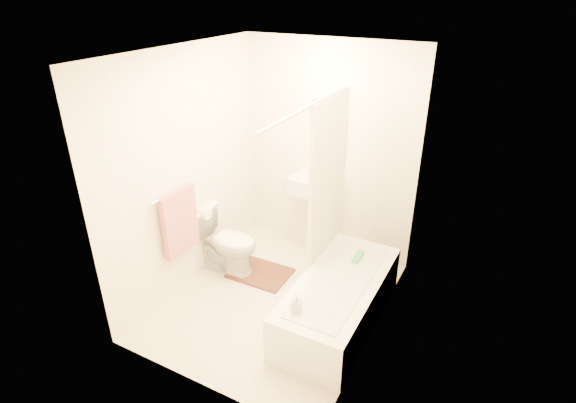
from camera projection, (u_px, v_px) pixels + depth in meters
The scene contains 17 objects.
floor at pixel (276, 300), 4.54m from camera, with size 2.40×2.40×0.00m, color beige.
ceiling at pixel (273, 52), 3.47m from camera, with size 2.40×2.40×0.00m, color white.
wall_back at pixel (328, 152), 4.95m from camera, with size 2.00×0.02×2.40m, color beige.
wall_left at pixel (187, 172), 4.42m from camera, with size 0.02×2.40×2.40m, color beige.
wall_right at pixel (384, 217), 3.58m from camera, with size 0.02×2.40×2.40m, color beige.
mirror at pixel (329, 126), 4.80m from camera, with size 0.40×0.03×0.55m, color white.
curtain_rod at pixel (312, 105), 3.60m from camera, with size 0.03×0.03×1.70m, color silver.
shower_curtain at pixel (328, 177), 4.26m from camera, with size 0.04×0.80×1.55m, color silver.
towel_bar at pixel (174, 192), 4.25m from camera, with size 0.02×0.02×0.60m, color silver.
towel at pixel (180, 222), 4.38m from camera, with size 0.06×0.45×0.66m, color #CC7266.
toilet_paper at pixel (204, 213), 4.71m from camera, with size 0.12×0.12×0.11m, color white.
toilet at pixel (225, 241), 4.86m from camera, with size 0.41×0.73×0.72m, color white.
sink at pixel (316, 211), 5.17m from camera, with size 0.52×0.42×1.02m, color silver, non-canonical shape.
bathtub at pixel (339, 300), 4.18m from camera, with size 0.69×1.58×0.44m, color white, non-canonical shape.
bath_mat at pixel (260, 273), 4.93m from camera, with size 0.64×0.48×0.02m, color #4F2A1B.
soap_bottle at pixel (296, 303), 3.67m from camera, with size 0.08×0.08×0.17m, color silver.
scrub_brush at pixel (358, 257), 4.39m from camera, with size 0.06×0.21×0.04m, color #3AAB68.
Camera 1 is at (1.80, -3.14, 2.91)m, focal length 28.00 mm.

